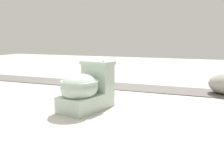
# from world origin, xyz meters

# --- Properties ---
(ground_plane) EXTENTS (14.00, 14.00, 0.00)m
(ground_plane) POSITION_xyz_m (0.00, 0.00, 0.00)
(ground_plane) COLOR #B7B2A8
(gravel_strip) EXTENTS (0.56, 8.00, 0.01)m
(gravel_strip) POSITION_xyz_m (-1.35, 0.50, 0.01)
(gravel_strip) COLOR #605B56
(gravel_strip) RESTS_ON ground
(toilet) EXTENTS (0.70, 0.50, 0.52)m
(toilet) POSITION_xyz_m (0.00, 0.05, 0.22)
(toilet) COLOR #B2C6B7
(toilet) RESTS_ON ground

